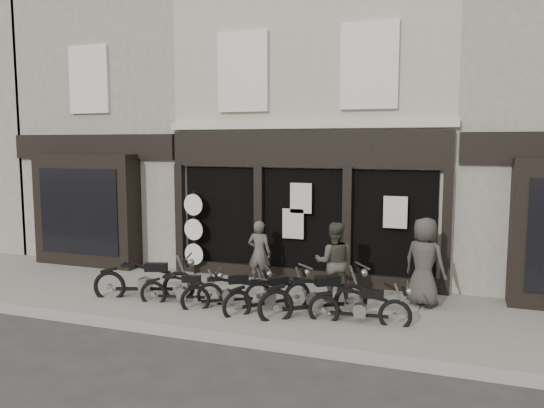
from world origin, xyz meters
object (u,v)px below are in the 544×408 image
(motorcycle_3, at_px, (269,298))
(man_left, at_px, (259,253))
(man_right, at_px, (424,262))
(motorcycle_5, at_px, (360,310))
(man_centre, at_px, (334,262))
(motorcycle_1, at_px, (183,292))
(motorcycle_4, at_px, (315,300))
(motorcycle_2, at_px, (228,295))
(advert_sign_post, at_px, (194,236))
(motorcycle_0, at_px, (145,284))

(motorcycle_3, bearing_deg, man_left, 69.53)
(man_right, bearing_deg, motorcycle_5, 80.56)
(man_centre, bearing_deg, motorcycle_1, 10.74)
(motorcycle_3, height_order, man_centre, man_centre)
(motorcycle_3, height_order, motorcycle_4, motorcycle_4)
(motorcycle_2, distance_m, motorcycle_5, 2.84)
(motorcycle_1, bearing_deg, motorcycle_2, -8.27)
(motorcycle_3, bearing_deg, man_right, -21.35)
(motorcycle_3, xyz_separation_m, motorcycle_4, (1.01, -0.03, 0.06))
(motorcycle_1, height_order, advert_sign_post, advert_sign_post)
(motorcycle_2, bearing_deg, man_left, 58.69)
(motorcycle_3, bearing_deg, motorcycle_0, 133.85)
(motorcycle_1, distance_m, motorcycle_5, 3.90)
(motorcycle_4, bearing_deg, motorcycle_0, 145.22)
(motorcycle_4, distance_m, man_left, 2.68)
(motorcycle_4, distance_m, motorcycle_5, 0.94)
(motorcycle_1, distance_m, man_right, 5.28)
(man_right, bearing_deg, man_centre, 35.92)
(man_left, xyz_separation_m, advert_sign_post, (-2.04, 0.48, 0.22))
(motorcycle_0, xyz_separation_m, man_right, (5.97, 1.54, 0.64))
(motorcycle_2, relative_size, advert_sign_post, 0.76)
(motorcycle_2, bearing_deg, man_right, -10.03)
(man_left, bearing_deg, man_right, 175.52)
(motorcycle_3, relative_size, man_left, 1.03)
(motorcycle_3, bearing_deg, motorcycle_5, -51.04)
(motorcycle_5, height_order, man_left, man_left)
(man_right, bearing_deg, motorcycle_2, 45.98)
(motorcycle_2, xyz_separation_m, advert_sign_post, (-2.05, 2.33, 0.77))
(motorcycle_1, height_order, man_left, man_left)
(motorcycle_5, xyz_separation_m, man_centre, (-0.81, 1.21, 0.62))
(man_left, bearing_deg, motorcycle_1, 61.44)
(motorcycle_1, relative_size, motorcycle_2, 1.04)
(motorcycle_0, xyz_separation_m, man_centre, (4.09, 1.16, 0.56))
(motorcycle_0, bearing_deg, man_right, -4.04)
(motorcycle_0, bearing_deg, motorcycle_1, -23.44)
(motorcycle_4, bearing_deg, motorcycle_3, 143.02)
(motorcycle_5, bearing_deg, advert_sign_post, 148.56)
(motorcycle_2, distance_m, man_left, 1.93)
(motorcycle_0, height_order, motorcycle_3, motorcycle_0)
(motorcycle_1, bearing_deg, man_left, 48.63)
(motorcycle_2, xyz_separation_m, motorcycle_3, (0.90, 0.07, 0.01))
(man_right, bearing_deg, motorcycle_4, 61.35)
(motorcycle_3, xyz_separation_m, man_centre, (1.13, 1.09, 0.61))
(motorcycle_5, bearing_deg, motorcycle_1, 174.98)
(motorcycle_2, height_order, man_left, man_left)
(man_right, bearing_deg, advert_sign_post, 16.94)
(motorcycle_0, relative_size, advert_sign_post, 0.95)
(motorcycle_1, relative_size, motorcycle_4, 0.90)
(motorcycle_4, height_order, man_right, man_right)
(motorcycle_1, xyz_separation_m, motorcycle_3, (1.96, 0.15, 0.03))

